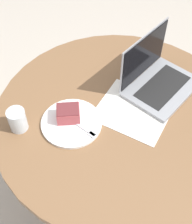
{
  "coord_description": "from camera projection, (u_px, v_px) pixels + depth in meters",
  "views": [
    {
      "loc": [
        -0.61,
        0.54,
        1.76
      ],
      "look_at": [
        0.03,
        0.1,
        0.8
      ],
      "focal_mm": 50.0,
      "sensor_mm": 36.0,
      "label": 1
    }
  ],
  "objects": [
    {
      "name": "dining_table",
      "position": [
        118.0,
        136.0,
        1.41
      ],
      "size": [
        1.04,
        1.04,
        0.76
      ],
      "color": "brown",
      "rests_on": "ground_plane"
    },
    {
      "name": "water_glass",
      "position": [
        17.0,
        120.0,
        1.2
      ],
      "size": [
        0.07,
        0.07,
        0.09
      ],
      "color": "silver",
      "rests_on": "dining_table"
    },
    {
      "name": "ground_plane",
      "position": [
        112.0,
        192.0,
        1.87
      ],
      "size": [
        12.0,
        12.0,
        0.0
      ],
      "primitive_type": "plane",
      "color": "#B7AD9E"
    },
    {
      "name": "paper_document",
      "position": [
        134.0,
        110.0,
        1.29
      ],
      "size": [
        0.37,
        0.36,
        0.0
      ],
      "rotation": [
        0.0,
        0.0,
        0.46
      ],
      "color": "white",
      "rests_on": "dining_table"
    },
    {
      "name": "plate",
      "position": [
        72.0,
        123.0,
        1.24
      ],
      "size": [
        0.24,
        0.24,
        0.01
      ],
      "color": "white",
      "rests_on": "dining_table"
    },
    {
      "name": "laptop",
      "position": [
        158.0,
        79.0,
        1.34
      ],
      "size": [
        0.3,
        0.36,
        0.24
      ],
      "rotation": [
        0.0,
        0.0,
        8.1
      ],
      "color": "gray",
      "rests_on": "dining_table"
    },
    {
      "name": "fork",
      "position": [
        82.0,
        127.0,
        1.22
      ],
      "size": [
        0.17,
        0.07,
        0.0
      ],
      "rotation": [
        0.0,
        0.0,
        9.7
      ],
      "color": "silver",
      "rests_on": "plate"
    },
    {
      "name": "cake_slice",
      "position": [
        68.0,
        114.0,
        1.23
      ],
      "size": [
        0.11,
        0.11,
        0.06
      ],
      "rotation": [
        0.0,
        0.0,
        1.05
      ],
      "color": "#B74C51",
      "rests_on": "plate"
    }
  ]
}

